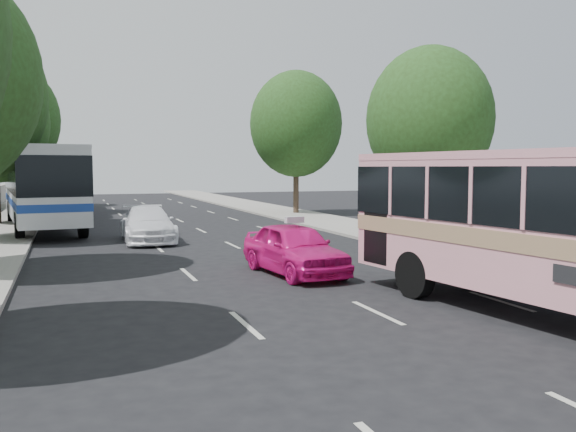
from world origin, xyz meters
name	(u,v)px	position (x,y,z in m)	size (l,w,h in m)	color
ground	(299,297)	(0.00, 0.00, 0.00)	(120.00, 120.00, 0.00)	black
sidewalk_right	(312,218)	(8.50, 20.00, 0.06)	(4.00, 90.00, 0.12)	#9E998E
tree_left_e	(10,115)	(-8.42, 29.94, 6.43)	(6.30, 6.30, 9.82)	#38281E
tree_left_f	(17,129)	(-8.62, 37.94, 6.00)	(5.88, 5.88, 9.16)	#38281E
tree_right_near	(432,115)	(8.78, 7.94, 5.20)	(5.10, 5.10, 7.95)	#38281E
tree_right_far	(297,120)	(9.08, 23.94, 6.12)	(6.00, 6.00, 9.35)	#38281E
pink_bus	(570,216)	(4.16, -4.00, 2.13)	(4.15, 11.00, 3.43)	pink
pink_taxi	(294,249)	(1.00, 3.00, 0.75)	(1.76, 4.38, 1.49)	#E1137F
white_pickup	(148,224)	(-2.00, 12.42, 0.72)	(2.03, 4.99, 1.45)	white
tour_coach_front	(41,181)	(-6.30, 19.19, 2.41)	(4.38, 13.64, 4.01)	silver
tour_coach_rear	(55,183)	(-5.84, 30.34, 2.05)	(2.61, 11.41, 3.41)	white
taxi_roof_sign	(294,220)	(1.00, 3.00, 1.58)	(0.55, 0.18, 0.18)	silver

